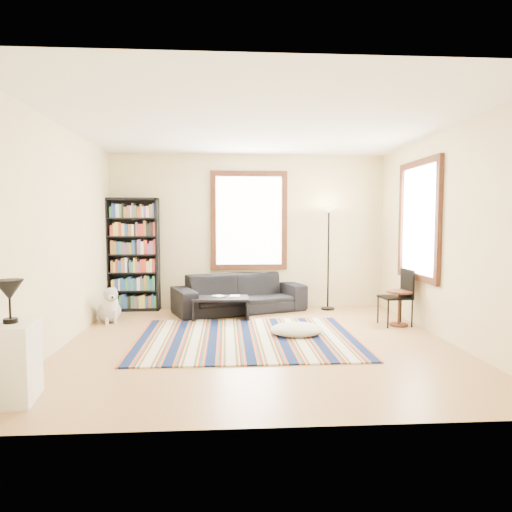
{
  "coord_description": "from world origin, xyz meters",
  "views": [
    {
      "loc": [
        -0.42,
        -5.88,
        1.58
      ],
      "look_at": [
        0.0,
        0.5,
        1.1
      ],
      "focal_mm": 32.0,
      "sensor_mm": 36.0,
      "label": 1
    }
  ],
  "objects": [
    {
      "name": "floor",
      "position": [
        0.0,
        0.0,
        -0.05
      ],
      "size": [
        5.0,
        5.0,
        0.1
      ],
      "primitive_type": "cube",
      "color": "#B67853",
      "rests_on": "ground"
    },
    {
      "name": "ceiling",
      "position": [
        0.0,
        0.0,
        2.85
      ],
      "size": [
        5.0,
        5.0,
        0.1
      ],
      "primitive_type": "cube",
      "color": "white",
      "rests_on": "floor"
    },
    {
      "name": "wall_back",
      "position": [
        0.0,
        2.55,
        1.4
      ],
      "size": [
        5.0,
        0.1,
        2.8
      ],
      "primitive_type": "cube",
      "color": "beige",
      "rests_on": "floor"
    },
    {
      "name": "wall_front",
      "position": [
        0.0,
        -2.55,
        1.4
      ],
      "size": [
        5.0,
        0.1,
        2.8
      ],
      "primitive_type": "cube",
      "color": "beige",
      "rests_on": "floor"
    },
    {
      "name": "wall_left",
      "position": [
        -2.55,
        0.0,
        1.4
      ],
      "size": [
        0.1,
        5.0,
        2.8
      ],
      "primitive_type": "cube",
      "color": "beige",
      "rests_on": "floor"
    },
    {
      "name": "wall_right",
      "position": [
        2.55,
        0.0,
        1.4
      ],
      "size": [
        0.1,
        5.0,
        2.8
      ],
      "primitive_type": "cube",
      "color": "beige",
      "rests_on": "floor"
    },
    {
      "name": "window_back",
      "position": [
        0.0,
        2.47,
        1.6
      ],
      "size": [
        1.2,
        0.06,
        1.6
      ],
      "primitive_type": "cube",
      "color": "white",
      "rests_on": "wall_back"
    },
    {
      "name": "window_right",
      "position": [
        2.47,
        0.8,
        1.6
      ],
      "size": [
        0.06,
        1.2,
        1.6
      ],
      "primitive_type": "cube",
      "color": "white",
      "rests_on": "wall_right"
    },
    {
      "name": "rug",
      "position": [
        -0.14,
        0.18,
        0.01
      ],
      "size": [
        2.95,
        2.36,
        0.02
      ],
      "primitive_type": "cube",
      "color": "#0C1940",
      "rests_on": "floor"
    },
    {
      "name": "sofa",
      "position": [
        -0.19,
        2.05,
        0.33
      ],
      "size": [
        1.6,
        2.43,
        0.66
      ],
      "primitive_type": "imported",
      "rotation": [
        0.0,
        0.0,
        0.35
      ],
      "color": "black",
      "rests_on": "floor"
    },
    {
      "name": "bookshelf",
      "position": [
        -2.07,
        2.32,
        1.0
      ],
      "size": [
        0.9,
        0.3,
        2.0
      ],
      "primitive_type": "cube",
      "color": "black",
      "rests_on": "floor"
    },
    {
      "name": "coffee_table",
      "position": [
        -0.51,
        1.45,
        0.18
      ],
      "size": [
        0.95,
        0.61,
        0.36
      ],
      "primitive_type": "cube",
      "rotation": [
        0.0,
        0.0,
        -0.12
      ],
      "color": "black",
      "rests_on": "floor"
    },
    {
      "name": "book_a",
      "position": [
        -0.61,
        1.45,
        0.37
      ],
      "size": [
        0.26,
        0.24,
        0.02
      ],
      "primitive_type": "imported",
      "rotation": [
        0.0,
        0.0,
        0.52
      ],
      "color": "beige",
      "rests_on": "coffee_table"
    },
    {
      "name": "book_b",
      "position": [
        -0.36,
        1.5,
        0.37
      ],
      "size": [
        0.18,
        0.24,
        0.02
      ],
      "primitive_type": "imported",
      "rotation": [
        0.0,
        0.0,
        -0.12
      ],
      "color": "beige",
      "rests_on": "coffee_table"
    },
    {
      "name": "floor_cushion",
      "position": [
        0.55,
        0.29,
        0.09
      ],
      "size": [
        0.79,
        0.63,
        0.18
      ],
      "primitive_type": "ellipsoid",
      "rotation": [
        0.0,
        0.0,
        0.11
      ],
      "color": "silver",
      "rests_on": "floor"
    },
    {
      "name": "floor_lamp",
      "position": [
        1.41,
        2.15,
        0.93
      ],
      "size": [
        0.37,
        0.37,
        1.86
      ],
      "primitive_type": null,
      "rotation": [
        0.0,
        0.0,
        -0.25
      ],
      "color": "black",
      "rests_on": "floor"
    },
    {
      "name": "side_table",
      "position": [
        2.2,
        0.81,
        0.27
      ],
      "size": [
        0.44,
        0.44,
        0.54
      ],
      "primitive_type": "cylinder",
      "rotation": [
        0.0,
        0.0,
        0.1
      ],
      "color": "#462711",
      "rests_on": "floor"
    },
    {
      "name": "folding_chair",
      "position": [
        2.15,
        0.85,
        0.43
      ],
      "size": [
        0.45,
        0.43,
        0.86
      ],
      "primitive_type": "cube",
      "rotation": [
        0.0,
        0.0,
        0.09
      ],
      "color": "black",
      "rests_on": "floor"
    },
    {
      "name": "white_cabinet",
      "position": [
        -2.3,
        -1.83,
        0.35
      ],
      "size": [
        0.44,
        0.54,
        0.7
      ],
      "primitive_type": "cube",
      "rotation": [
        0.0,
        0.0,
        0.13
      ],
      "color": "white",
      "rests_on": "floor"
    },
    {
      "name": "table_lamp",
      "position": [
        -2.3,
        -1.83,
        0.89
      ],
      "size": [
        0.27,
        0.27,
        0.38
      ],
      "primitive_type": null,
      "rotation": [
        0.0,
        0.0,
        0.14
      ],
      "color": "black",
      "rests_on": "white_cabinet"
    },
    {
      "name": "dog",
      "position": [
        -2.27,
        1.37,
        0.28
      ],
      "size": [
        0.59,
        0.68,
        0.57
      ],
      "primitive_type": null,
      "rotation": [
        0.0,
        0.0,
        0.39
      ],
      "color": "silver",
      "rests_on": "floor"
    }
  ]
}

